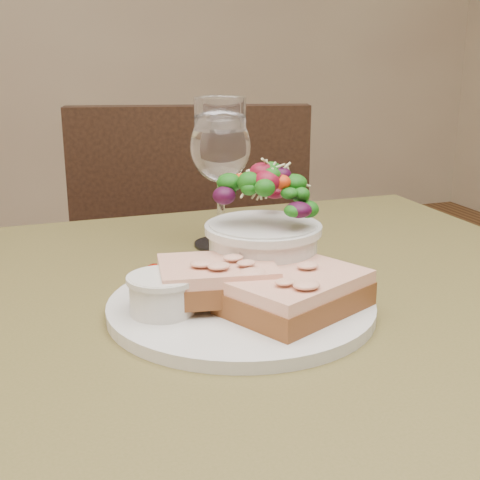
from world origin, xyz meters
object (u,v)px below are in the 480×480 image
object	(u,v)px
ramekin	(162,292)
dinner_plate	(241,306)
cafe_table	(264,395)
wine_glass	(220,151)
chair_far	(193,378)
sandwich_back	(217,279)
salad_bowl	(263,226)
sandwich_front	(295,292)

from	to	relation	value
ramekin	dinner_plate	bearing A→B (deg)	2.10
cafe_table	wine_glass	xyz separation A→B (m)	(0.02, 0.21, 0.22)
chair_far	sandwich_back	bearing A→B (deg)	91.17
sandwich_back	salad_bowl	size ratio (longest dim) A/B	0.97
dinner_plate	sandwich_front	size ratio (longest dim) A/B	1.66
sandwich_front	wine_glass	world-z (taller)	wine_glass
cafe_table	dinner_plate	size ratio (longest dim) A/B	3.08
dinner_plate	sandwich_back	size ratio (longest dim) A/B	2.11
dinner_plate	salad_bowl	bearing A→B (deg)	49.86
chair_far	sandwich_back	world-z (taller)	chair_far
sandwich_back	salad_bowl	bearing A→B (deg)	43.93
cafe_table	chair_far	distance (m)	0.80
sandwich_front	ramekin	size ratio (longest dim) A/B	2.60
sandwich_back	cafe_table	bearing A→B (deg)	13.85
dinner_plate	wine_glass	world-z (taller)	wine_glass
sandwich_front	dinner_plate	bearing A→B (deg)	113.09
sandwich_front	salad_bowl	distance (m)	0.10
sandwich_front	sandwich_back	bearing A→B (deg)	121.45
dinner_plate	wine_glass	size ratio (longest dim) A/B	1.48
ramekin	wine_glass	distance (m)	0.27
dinner_plate	salad_bowl	world-z (taller)	salad_bowl
dinner_plate	sandwich_front	xyz separation A→B (m)	(0.04, -0.04, 0.02)
chair_far	salad_bowl	bearing A→B (deg)	95.67
cafe_table	sandwich_back	distance (m)	0.15
sandwich_front	cafe_table	bearing A→B (deg)	79.49
dinner_plate	sandwich_back	distance (m)	0.04
sandwich_front	salad_bowl	world-z (taller)	salad_bowl
chair_far	wine_glass	size ratio (longest dim) A/B	5.14
ramekin	sandwich_back	bearing A→B (deg)	8.23
cafe_table	salad_bowl	bearing A→B (deg)	72.06
chair_far	sandwich_front	xyz separation A→B (m)	(-0.10, -0.75, 0.49)
sandwich_front	ramekin	world-z (taller)	ramekin
ramekin	salad_bowl	world-z (taller)	salad_bowl
sandwich_front	wine_glass	xyz separation A→B (m)	(0.01, 0.26, 0.09)
sandwich_front	sandwich_back	size ratio (longest dim) A/B	1.27
cafe_table	dinner_plate	distance (m)	0.11
sandwich_back	wine_glass	distance (m)	0.24
chair_far	sandwich_front	world-z (taller)	chair_far
chair_far	sandwich_back	size ratio (longest dim) A/B	7.31
cafe_table	salad_bowl	distance (m)	0.18
cafe_table	chair_far	size ratio (longest dim) A/B	0.89
dinner_plate	ramekin	size ratio (longest dim) A/B	4.30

